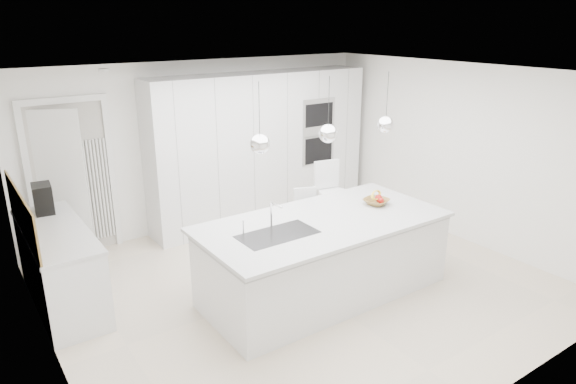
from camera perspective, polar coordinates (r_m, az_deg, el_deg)
floor at (r=6.32m, az=1.58°, el=-10.22°), size 5.50×5.50×0.00m
wall_back at (r=7.89m, az=-9.19°, el=5.23°), size 5.50×0.00×5.50m
wall_left at (r=4.82m, az=-25.75°, el=-5.21°), size 0.00×5.00×5.00m
ceiling at (r=5.56m, az=1.81°, el=12.97°), size 5.50×5.50×0.00m
tall_cabinets at (r=8.03m, az=-3.06°, el=4.94°), size 3.60×0.60×2.30m
oven_stack at (r=8.24m, az=3.42°, el=6.72°), size 0.62×0.04×1.05m
doorway_frame at (r=7.33m, az=-22.80°, el=1.12°), size 1.11×0.08×2.13m
hallway_door at (r=7.24m, az=-24.61°, el=0.52°), size 0.76×0.38×2.00m
radiator at (r=7.43m, az=-20.23°, el=0.25°), size 0.32×0.04×1.40m
left_base_cabinets at (r=6.28m, az=-23.95°, el=-7.74°), size 0.60×1.80×0.86m
left_worktop at (r=6.10m, az=-24.50°, el=-3.94°), size 0.62×1.82×0.04m
oak_backsplash at (r=5.98m, az=-27.53°, el=-2.07°), size 0.02×1.80×0.50m
island_base at (r=5.96m, az=4.12°, el=-7.46°), size 2.80×1.20×0.86m
island_worktop at (r=5.82m, az=3.91°, el=-3.30°), size 2.84×1.40×0.04m
island_sink at (r=5.45m, az=-1.16°, el=-5.51°), size 0.84×0.44×0.18m
island_tap at (r=5.54m, az=-1.89°, el=-2.52°), size 0.02×0.02×0.30m
pendant_left at (r=5.00m, az=-3.15°, el=5.33°), size 0.20×0.20×0.20m
pendant_mid at (r=5.48m, az=4.47°, el=6.49°), size 0.20×0.20×0.20m
pendant_right at (r=6.04m, az=10.80°, el=7.36°), size 0.20×0.20×0.20m
fruit_bowl at (r=6.35m, az=9.78°, el=-1.07°), size 0.36×0.36×0.07m
espresso_machine at (r=6.61m, az=-25.58°, el=-0.66°), size 0.24×0.34×0.34m
bar_stool_left at (r=6.76m, az=2.48°, el=-3.71°), size 0.45×0.52×0.96m
bar_stool_right at (r=7.16m, az=4.99°, el=-1.44°), size 0.48×0.61×1.19m
apple_a at (r=6.38m, az=10.04°, el=-0.64°), size 0.08×0.08×0.08m
apple_b at (r=6.34m, az=10.05°, el=-0.82°), size 0.07×0.07×0.07m
apple_c at (r=6.30m, az=10.29°, el=-0.95°), size 0.08×0.08×0.08m
banana_bunch at (r=6.31m, az=9.76°, el=-0.34°), size 0.26×0.18×0.23m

